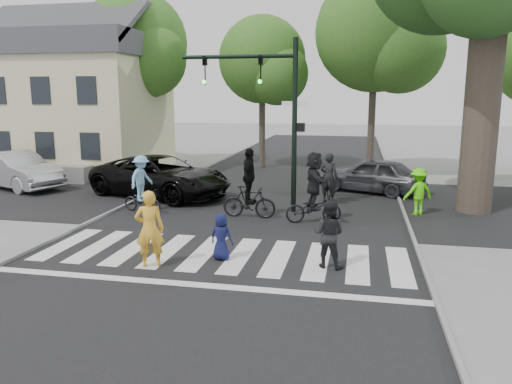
% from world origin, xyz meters
% --- Properties ---
extents(ground, '(120.00, 120.00, 0.00)m').
position_xyz_m(ground, '(0.00, 0.00, 0.00)').
color(ground, gray).
rests_on(ground, ground).
extents(road_stem, '(10.00, 70.00, 0.01)m').
position_xyz_m(road_stem, '(0.00, 5.00, 0.01)').
color(road_stem, black).
rests_on(road_stem, ground).
extents(road_cross, '(70.00, 10.00, 0.01)m').
position_xyz_m(road_cross, '(0.00, 8.00, 0.01)').
color(road_cross, black).
rests_on(road_cross, ground).
extents(curb_left, '(0.10, 70.00, 0.10)m').
position_xyz_m(curb_left, '(-5.05, 5.00, 0.05)').
color(curb_left, gray).
rests_on(curb_left, ground).
extents(curb_right, '(0.10, 70.00, 0.10)m').
position_xyz_m(curb_right, '(5.05, 5.00, 0.05)').
color(curb_right, gray).
rests_on(curb_right, ground).
extents(crosswalk, '(10.00, 3.85, 0.01)m').
position_xyz_m(crosswalk, '(0.00, 0.66, 0.01)').
color(crosswalk, silver).
rests_on(crosswalk, ground).
extents(traffic_signal, '(4.45, 0.29, 6.00)m').
position_xyz_m(traffic_signal, '(0.35, 6.20, 3.90)').
color(traffic_signal, black).
rests_on(traffic_signal, ground).
extents(bg_tree_0, '(5.46, 5.20, 8.97)m').
position_xyz_m(bg_tree_0, '(-13.74, 16.00, 6.14)').
color(bg_tree_0, brown).
rests_on(bg_tree_0, ground).
extents(bg_tree_1, '(6.09, 5.80, 9.80)m').
position_xyz_m(bg_tree_1, '(-8.70, 15.48, 6.65)').
color(bg_tree_1, brown).
rests_on(bg_tree_1, ground).
extents(bg_tree_2, '(5.04, 4.80, 8.40)m').
position_xyz_m(bg_tree_2, '(-1.76, 16.62, 5.78)').
color(bg_tree_2, brown).
rests_on(bg_tree_2, ground).
extents(bg_tree_3, '(6.30, 6.00, 10.20)m').
position_xyz_m(bg_tree_3, '(4.31, 15.27, 6.94)').
color(bg_tree_3, brown).
rests_on(bg_tree_3, ground).
extents(house, '(8.40, 8.10, 8.82)m').
position_xyz_m(house, '(-11.49, 13.98, 3.80)').
color(house, beige).
rests_on(house, ground).
extents(pedestrian_woman, '(0.80, 0.65, 1.89)m').
position_xyz_m(pedestrian_woman, '(-1.44, -0.26, 0.94)').
color(pedestrian_woman, yellow).
rests_on(pedestrian_woman, ground).
extents(pedestrian_child, '(0.63, 0.46, 1.20)m').
position_xyz_m(pedestrian_child, '(0.11, 0.59, 0.60)').
color(pedestrian_child, '#121640').
rests_on(pedestrian_child, ground).
extents(pedestrian_adult, '(0.93, 0.80, 1.66)m').
position_xyz_m(pedestrian_adult, '(2.78, 0.57, 0.83)').
color(pedestrian_adult, black).
rests_on(pedestrian_adult, ground).
extents(cyclist_left, '(1.69, 1.17, 2.03)m').
position_xyz_m(cyclist_left, '(-4.02, 5.00, 0.88)').
color(cyclist_left, black).
rests_on(cyclist_left, ground).
extents(cyclist_mid, '(1.82, 1.11, 2.37)m').
position_xyz_m(cyclist_mid, '(-0.15, 5.00, 0.97)').
color(cyclist_mid, black).
rests_on(cyclist_mid, ground).
extents(cyclist_right, '(1.93, 1.79, 2.32)m').
position_xyz_m(cyclist_right, '(2.05, 4.78, 1.03)').
color(cyclist_right, black).
rests_on(cyclist_right, ground).
extents(car_suv, '(6.58, 4.58, 1.67)m').
position_xyz_m(car_suv, '(-4.48, 7.82, 0.83)').
color(car_suv, black).
rests_on(car_suv, ground).
extents(car_silver, '(5.25, 3.48, 1.63)m').
position_xyz_m(car_silver, '(-11.46, 8.20, 0.82)').
color(car_silver, silver).
rests_on(car_silver, ground).
extents(car_grey, '(4.68, 3.31, 1.48)m').
position_xyz_m(car_grey, '(4.02, 10.44, 0.74)').
color(car_grey, '#393A3E').
rests_on(car_grey, ground).
extents(bystander_hivis, '(1.22, 1.01, 1.64)m').
position_xyz_m(bystander_hivis, '(5.48, 6.62, 0.82)').
color(bystander_hivis, '#56F90B').
rests_on(bystander_hivis, ground).
extents(bystander_dark, '(0.80, 0.64, 1.93)m').
position_xyz_m(bystander_dark, '(2.32, 8.08, 0.97)').
color(bystander_dark, black).
rests_on(bystander_dark, ground).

